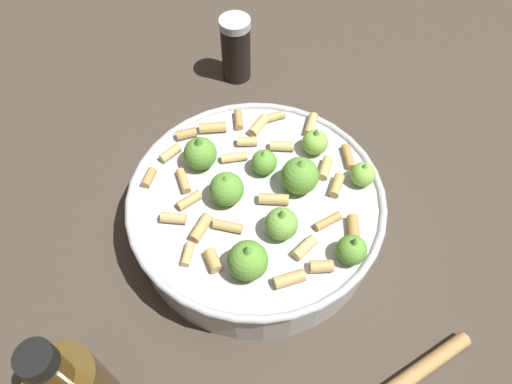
{
  "coord_description": "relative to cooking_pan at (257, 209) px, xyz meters",
  "views": [
    {
      "loc": [
        0.18,
        0.25,
        0.52
      ],
      "look_at": [
        0.0,
        0.0,
        0.07
      ],
      "focal_mm": 33.8,
      "sensor_mm": 36.0,
      "label": 1
    }
  ],
  "objects": [
    {
      "name": "pepper_shaker",
      "position": [
        -0.14,
        -0.24,
        0.01
      ],
      "size": [
        0.05,
        0.05,
        0.1
      ],
      "color": "black",
      "rests_on": "ground"
    },
    {
      "name": "cooking_pan",
      "position": [
        0.0,
        0.0,
        0.0
      ],
      "size": [
        0.3,
        0.3,
        0.12
      ],
      "color": "#B7B7BC",
      "rests_on": "ground"
    },
    {
      "name": "ground_plane",
      "position": [
        0.0,
        -0.0,
        -0.04
      ],
      "size": [
        2.4,
        2.4,
        0.0
      ],
      "primitive_type": "plane",
      "color": "#42382D"
    }
  ]
}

